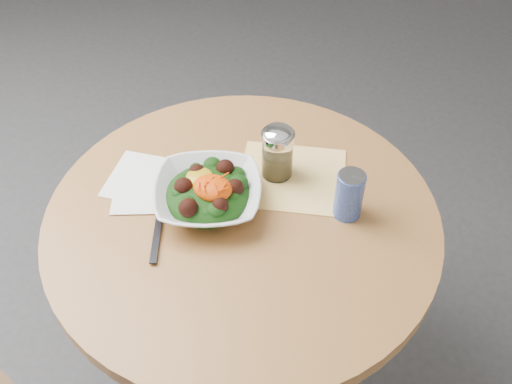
# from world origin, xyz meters

# --- Properties ---
(ground) EXTENTS (6.00, 6.00, 0.00)m
(ground) POSITION_xyz_m (0.00, 0.00, 0.00)
(ground) COLOR #313133
(ground) RESTS_ON ground
(table) EXTENTS (0.90, 0.90, 0.75)m
(table) POSITION_xyz_m (0.00, 0.00, 0.55)
(table) COLOR black
(table) RESTS_ON ground
(cloth_napkin) EXTENTS (0.31, 0.29, 0.00)m
(cloth_napkin) POSITION_xyz_m (0.06, 0.15, 0.75)
(cloth_napkin) COLOR #FFA50D
(cloth_napkin) RESTS_ON table
(paper_napkins) EXTENTS (0.24, 0.23, 0.00)m
(paper_napkins) POSITION_xyz_m (-0.25, -0.01, 0.75)
(paper_napkins) COLOR white
(paper_napkins) RESTS_ON table
(salad_bowl) EXTENTS (0.32, 0.32, 0.09)m
(salad_bowl) POSITION_xyz_m (-0.08, -0.01, 0.78)
(salad_bowl) COLOR silver
(salad_bowl) RESTS_ON table
(fork) EXTENTS (0.11, 0.21, 0.00)m
(fork) POSITION_xyz_m (-0.16, -0.10, 0.76)
(fork) COLOR black
(fork) RESTS_ON table
(spice_shaker) EXTENTS (0.08, 0.08, 0.14)m
(spice_shaker) POSITION_xyz_m (0.02, 0.15, 0.82)
(spice_shaker) COLOR silver
(spice_shaker) RESTS_ON table
(beverage_can) EXTENTS (0.06, 0.06, 0.12)m
(beverage_can) POSITION_xyz_m (0.22, 0.09, 0.81)
(beverage_can) COLOR navy
(beverage_can) RESTS_ON table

